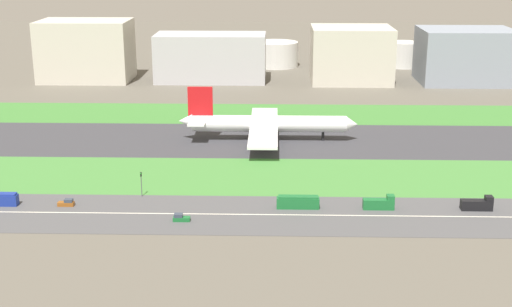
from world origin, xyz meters
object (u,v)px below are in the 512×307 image
at_px(truck_1, 379,203).
at_px(bus_1, 298,202).
at_px(car_0, 67,203).
at_px(truck_0, 477,204).
at_px(traffic_light, 141,182).
at_px(cargo_warehouse, 465,56).
at_px(airliner, 265,124).
at_px(fuel_tank_west, 276,54).
at_px(hangar_building, 211,57).
at_px(office_tower, 351,54).
at_px(terminal_building, 86,50).
at_px(car_3, 181,218).
at_px(fuel_tank_centre, 342,53).
at_px(fuel_tank_east, 403,55).

bearing_deg(truck_1, bus_1, 180.00).
distance_m(car_0, truck_0, 112.06).
distance_m(traffic_light, cargo_warehouse, 220.64).
relative_size(airliner, traffic_light, 9.03).
height_order(car_0, fuel_tank_west, fuel_tank_west).
relative_size(bus_1, hangar_building, 0.20).
height_order(truck_0, office_tower, office_tower).
bearing_deg(cargo_warehouse, airliner, -131.60).
bearing_deg(terminal_building, traffic_light, -70.79).
distance_m(car_0, cargo_warehouse, 239.16).
distance_m(car_3, fuel_tank_centre, 245.40).
height_order(car_0, cargo_warehouse, cargo_warehouse).
bearing_deg(cargo_warehouse, office_tower, 180.00).
bearing_deg(airliner, truck_0, -49.22).
distance_m(traffic_light, hangar_building, 174.24).
relative_size(car_3, office_tower, 0.11).
xyz_separation_m(truck_1, bus_1, (-22.11, 0.00, 0.15)).
distance_m(truck_0, fuel_tank_west, 233.54).
bearing_deg(bus_1, airliner, 98.45).
height_order(airliner, office_tower, office_tower).
relative_size(truck_0, bus_1, 0.72).
distance_m(hangar_building, cargo_warehouse, 130.98).
bearing_deg(hangar_building, truck_0, -64.10).
relative_size(car_3, truck_1, 0.52).
bearing_deg(fuel_tank_west, office_tower, -49.26).
relative_size(office_tower, fuel_tank_east, 2.21).
height_order(bus_1, traffic_light, traffic_light).
bearing_deg(car_3, fuel_tank_centre, -104.95).
distance_m(bus_1, fuel_tank_east, 236.94).
height_order(fuel_tank_centre, fuel_tank_east, fuel_tank_centre).
height_order(truck_0, traffic_light, traffic_light).
relative_size(airliner, cargo_warehouse, 1.39).
distance_m(bus_1, office_tower, 185.32).
xyz_separation_m(truck_1, hangar_building, (-61.96, 182.00, 10.52)).
height_order(truck_0, truck_1, same).
bearing_deg(truck_1, car_3, -169.29).
height_order(traffic_light, fuel_tank_centre, fuel_tank_centre).
relative_size(car_0, car_3, 1.00).
xyz_separation_m(hangar_building, fuel_tank_centre, (72.38, 45.00, -4.46)).
height_order(truck_1, hangar_building, hangar_building).
height_order(cargo_warehouse, fuel_tank_centre, cargo_warehouse).
height_order(hangar_building, fuel_tank_east, hangar_building).
bearing_deg(office_tower, fuel_tank_east, 52.10).
relative_size(fuel_tank_west, fuel_tank_east, 1.39).
bearing_deg(fuel_tank_centre, car_3, -104.95).
bearing_deg(cargo_warehouse, bus_1, -116.60).
distance_m(car_3, office_tower, 202.63).
relative_size(airliner, fuel_tank_east, 3.51).
xyz_separation_m(airliner, office_tower, (42.79, 114.00, 7.81)).
height_order(car_3, traffic_light, traffic_light).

